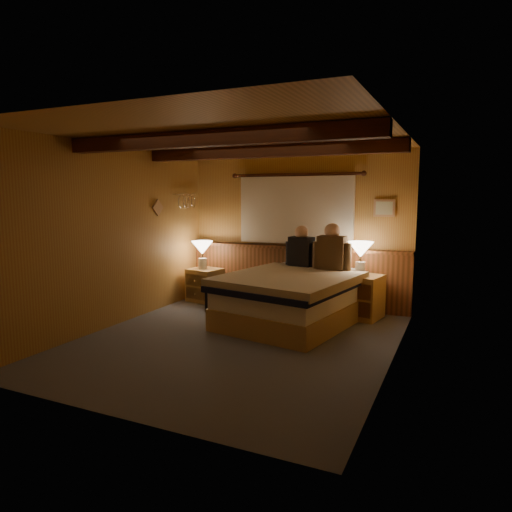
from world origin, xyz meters
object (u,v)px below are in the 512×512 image
Objects in this scene: duffel_bag at (225,299)px; bed at (292,298)px; lamp_right at (361,252)px; person_right at (332,250)px; lamp_left at (202,249)px; person_left at (301,249)px; nightstand_left at (205,285)px; nightstand_right at (360,296)px.

bed is at bearing -28.45° from duffel_bag.
lamp_right reaches higher than duffel_bag.
person_right is (-0.39, -0.11, 0.01)m from lamp_right.
duffel_bag is (0.61, -0.37, -0.69)m from lamp_left.
person_right is (2.16, -0.01, 0.09)m from lamp_left.
person_left is 1.38m from duffel_bag.
lamp_right is at bearing -2.93° from duffel_bag.
nightstand_left is at bearing -178.50° from person_right.
bed is 4.86× the size of lamp_left.
lamp_right reaches higher than bed.
bed is 4.74× the size of lamp_right.
person_right is at bearing -161.00° from nightstand_right.
person_right is 1.13× the size of duffel_bag.
nightstand_left is 0.87× the size of nightstand_right.
nightstand_left reaches higher than duffel_bag.
nightstand_right is at bearing -4.50° from duffel_bag.
person_right is 1.77m from duffel_bag.
lamp_left is 0.72× the size of person_left.
person_right reaches higher than lamp_left.
person_right is (0.50, -0.13, 0.03)m from person_left.
person_left is (1.65, 0.12, 0.07)m from lamp_left.
bed is 0.94m from person_left.
lamp_left is at bearing -128.44° from nightstand_left.
lamp_left is at bearing 171.03° from bed.
lamp_left is 0.99m from duffel_bag.
lamp_right reaches higher than nightstand_left.
person_left is at bearing 4.26° from lamp_left.
duffel_bag is at bearing -23.05° from nightstand_left.
nightstand_left is 0.81× the size of person_right.
nightstand_right is 1.41× the size of lamp_left.
duffel_bag is at bearing 178.16° from bed.
person_right is at bearing -5.31° from person_left.
person_right is (-0.41, -0.06, 0.64)m from nightstand_right.
bed is 1.03m from nightstand_right.
lamp_right is at bearing 12.52° from nightstand_left.
nightstand_right reaches higher than duffel_bag.
bed is 3.51× the size of person_left.
person_right reaches higher than lamp_right.
lamp_right is 0.76× the size of duffel_bag.
nightstand_right is at bearing 50.48° from bed.
person_left is (-0.91, 0.07, 0.62)m from nightstand_right.
bed is at bearing -128.55° from nightstand_right.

